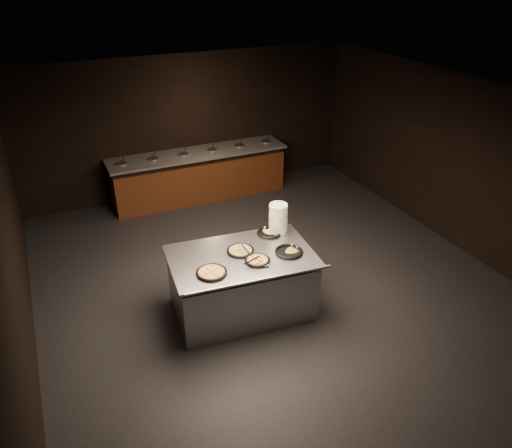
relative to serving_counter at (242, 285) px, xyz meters
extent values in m
cube|color=black|center=(0.70, 0.37, -0.46)|extent=(7.00, 8.00, 0.01)
cube|color=black|center=(0.70, 0.37, 2.45)|extent=(7.00, 8.00, 0.01)
cube|color=black|center=(0.70, 4.37, 1.00)|extent=(7.00, 0.01, 2.90)
cube|color=black|center=(0.70, -3.64, 1.00)|extent=(7.00, 0.01, 2.90)
cube|color=black|center=(-2.80, 0.37, 1.00)|extent=(0.01, 8.00, 2.90)
cube|color=black|center=(4.21, 0.37, 1.00)|extent=(0.01, 8.00, 2.90)
cube|color=#582914|center=(0.70, 3.94, -0.03)|extent=(3.60, 0.75, 0.85)
cube|color=#58595D|center=(0.70, 3.94, 0.52)|extent=(3.70, 0.83, 0.05)
cube|color=black|center=(0.70, 3.94, -0.41)|extent=(3.60, 0.69, 0.08)
cylinder|color=#AFB1B6|center=(-0.85, 3.94, 0.53)|extent=(0.22, 0.22, 0.08)
cylinder|color=#456C2B|center=(-0.85, 3.94, 0.55)|extent=(0.19, 0.19, 0.02)
cylinder|color=black|center=(-0.82, 3.92, 0.64)|extent=(0.04, 0.10, 0.19)
cylinder|color=#AFB1B6|center=(-0.23, 3.94, 0.53)|extent=(0.22, 0.22, 0.08)
cylinder|color=#456C2B|center=(-0.23, 3.94, 0.55)|extent=(0.19, 0.19, 0.02)
cylinder|color=black|center=(-0.20, 3.92, 0.64)|extent=(0.04, 0.10, 0.19)
cylinder|color=#AFB1B6|center=(0.39, 3.94, 0.53)|extent=(0.22, 0.22, 0.08)
cylinder|color=#456C2B|center=(0.39, 3.94, 0.55)|extent=(0.19, 0.19, 0.02)
cylinder|color=black|center=(0.42, 3.92, 0.64)|extent=(0.04, 0.10, 0.19)
cylinder|color=#AFB1B6|center=(1.01, 3.94, 0.53)|extent=(0.22, 0.22, 0.08)
cylinder|color=#456C2B|center=(1.01, 3.94, 0.55)|extent=(0.19, 0.19, 0.02)
cylinder|color=black|center=(1.04, 3.92, 0.64)|extent=(0.04, 0.10, 0.19)
cylinder|color=#AFB1B6|center=(1.63, 3.94, 0.53)|extent=(0.22, 0.22, 0.08)
cylinder|color=#456C2B|center=(1.63, 3.94, 0.55)|extent=(0.19, 0.19, 0.02)
cylinder|color=black|center=(1.66, 3.92, 0.64)|extent=(0.04, 0.10, 0.19)
cylinder|color=#AFB1B6|center=(2.25, 3.94, 0.53)|extent=(0.22, 0.22, 0.08)
cylinder|color=#456C2B|center=(2.25, 3.94, 0.55)|extent=(0.19, 0.19, 0.02)
cylinder|color=black|center=(2.28, 3.92, 0.64)|extent=(0.04, 0.10, 0.19)
cube|color=#AFB1B6|center=(0.00, 0.00, -0.03)|extent=(2.00, 1.33, 0.85)
cube|color=#AFB1B6|center=(0.00, 0.00, 0.48)|extent=(2.09, 1.42, 0.04)
cylinder|color=#AFB1B6|center=(0.00, -0.62, 0.48)|extent=(1.97, 0.23, 0.04)
cylinder|color=silver|center=(0.75, 0.38, 0.72)|extent=(0.27, 0.27, 0.45)
cylinder|color=black|center=(-0.53, -0.25, 0.50)|extent=(0.39, 0.39, 0.01)
torus|color=black|center=(-0.53, -0.25, 0.52)|extent=(0.41, 0.41, 0.04)
torus|color=#9C5D28|center=(-0.53, -0.25, 0.52)|extent=(0.35, 0.35, 0.03)
cylinder|color=#F3A758|center=(-0.53, -0.25, 0.52)|extent=(0.31, 0.31, 0.02)
cube|color=black|center=(-0.53, -0.25, 0.53)|extent=(0.11, 0.29, 0.00)
cube|color=black|center=(-0.53, -0.25, 0.53)|extent=(0.29, 0.11, 0.00)
cylinder|color=black|center=(0.02, 0.09, 0.50)|extent=(0.36, 0.36, 0.01)
torus|color=black|center=(0.02, 0.09, 0.52)|extent=(0.38, 0.38, 0.04)
torus|color=#9C5D28|center=(0.02, 0.09, 0.52)|extent=(0.32, 0.32, 0.03)
cylinder|color=tan|center=(0.02, 0.09, 0.52)|extent=(0.28, 0.28, 0.02)
cube|color=black|center=(0.02, 0.09, 0.53)|extent=(0.02, 0.28, 0.00)
cube|color=black|center=(0.02, 0.09, 0.53)|extent=(0.28, 0.02, 0.00)
cylinder|color=black|center=(0.61, 0.38, 0.50)|extent=(0.34, 0.34, 0.01)
torus|color=black|center=(0.61, 0.38, 0.52)|extent=(0.36, 0.36, 0.04)
cylinder|color=black|center=(0.14, -0.23, 0.50)|extent=(0.33, 0.33, 0.01)
torus|color=black|center=(0.14, -0.23, 0.52)|extent=(0.35, 0.35, 0.04)
torus|color=#9C5D28|center=(0.14, -0.23, 0.52)|extent=(0.29, 0.29, 0.03)
cylinder|color=#F3A758|center=(0.14, -0.23, 0.52)|extent=(0.25, 0.25, 0.02)
cube|color=black|center=(0.14, -0.23, 0.53)|extent=(0.24, 0.08, 0.00)
cube|color=black|center=(0.14, -0.23, 0.53)|extent=(0.08, 0.24, 0.00)
cylinder|color=black|center=(0.63, -0.21, 0.50)|extent=(0.37, 0.37, 0.01)
torus|color=black|center=(0.63, -0.21, 0.52)|extent=(0.39, 0.39, 0.04)
cube|color=#AFB1B6|center=(-0.03, 0.09, 0.52)|extent=(0.13, 0.13, 0.00)
cylinder|color=black|center=(0.06, -0.04, 0.59)|extent=(0.10, 0.17, 0.13)
cylinder|color=#AFB1B6|center=(0.02, 0.02, 0.54)|extent=(0.05, 0.09, 0.08)
cube|color=#AFB1B6|center=(0.18, -0.37, 0.52)|extent=(0.14, 0.12, 0.00)
cylinder|color=black|center=(0.01, -0.32, 0.60)|extent=(0.21, 0.09, 0.14)
cylinder|color=#AFB1B6|center=(0.10, -0.35, 0.55)|extent=(0.11, 0.04, 0.09)
camera|label=1|loc=(-2.22, -5.36, 4.15)|focal=35.00mm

